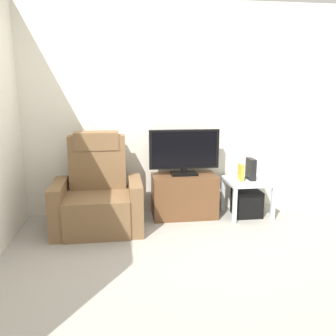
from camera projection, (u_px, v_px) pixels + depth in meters
The scene contains 9 objects.
ground_plane at pixel (190, 245), 3.61m from camera, with size 6.40×6.40×0.00m, color #9E998E.
wall_back at pixel (174, 110), 4.42m from camera, with size 6.40×0.06×2.60m, color silver.
tv_stand at pixel (184, 196), 4.39m from camera, with size 0.79×0.45×0.53m.
television at pixel (184, 151), 4.28m from camera, with size 0.86×0.20×0.56m.
recliner_armchair at pixel (98, 196), 3.99m from camera, with size 0.98×0.78×1.08m.
side_table at pixel (248, 185), 4.38m from camera, with size 0.54×0.54×0.46m.
subwoofer_box at pixel (247, 203), 4.43m from camera, with size 0.32×0.32×0.32m, color black.
book_upright at pixel (241, 172), 4.31m from camera, with size 0.04×0.13×0.20m, color gold.
game_console at pixel (251, 169), 4.35m from camera, with size 0.07×0.20×0.26m, color black.
Camera 1 is at (-0.69, -3.29, 1.55)m, focal length 37.70 mm.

